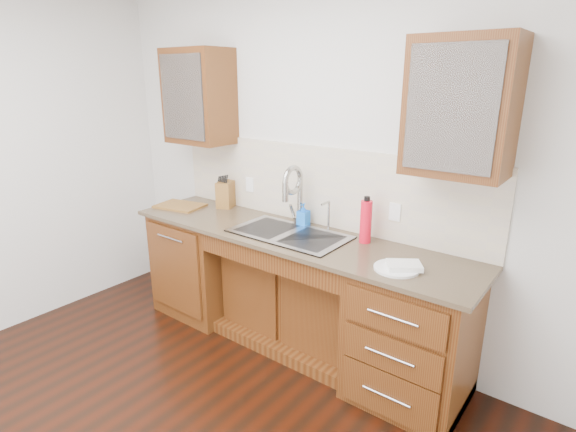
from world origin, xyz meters
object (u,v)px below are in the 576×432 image
Objects in this scene: knife_block at (227,194)px; cutting_board at (180,206)px; plate at (396,268)px; soap_bottle at (303,215)px; water_bottle at (366,222)px.

knife_block is 0.57× the size of cutting_board.
plate is 1.20× the size of knife_block.
knife_block is at bearing 39.59° from cutting_board.
soap_bottle is 0.65× the size of plate.
knife_block is 0.42m from cutting_board.
soap_bottle is at bearing 176.54° from water_bottle.
water_bottle reaches higher than knife_block.
plate is (0.90, -0.32, -0.08)m from soap_bottle.
cutting_board is (-1.14, -0.23, -0.08)m from soap_bottle.
plate is 1.76m from knife_block.
water_bottle is at bearing -5.59° from soap_bottle.
cutting_board is (-0.31, -0.26, -0.10)m from knife_block.
knife_block is at bearing 177.53° from water_bottle.
water_bottle is 1.69m from cutting_board.
water_bottle is 0.48m from plate.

